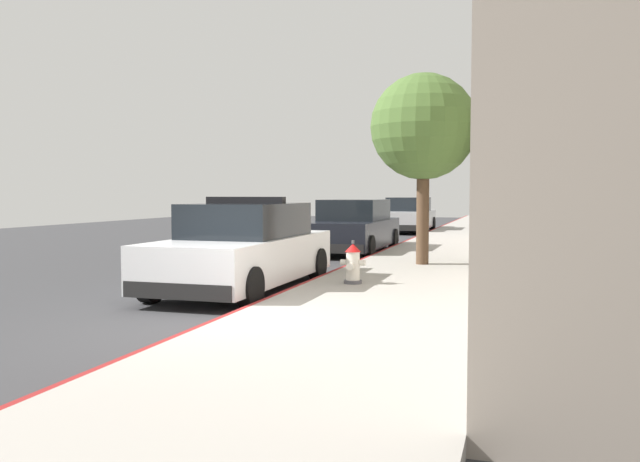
{
  "coord_description": "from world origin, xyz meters",
  "views": [
    {
      "loc": [
        3.6,
        -7.67,
        1.74
      ],
      "look_at": [
        -0.17,
        4.57,
        1.0
      ],
      "focal_mm": 36.57,
      "sensor_mm": 36.0,
      "label": 1
    }
  ],
  "objects_px": {
    "parked_car_silver_ahead": "(354,228)",
    "police_cruiser": "(244,249)",
    "street_tree": "(423,128)",
    "parked_car_dark_far": "(408,216)",
    "fire_hydrant": "(353,264)"
  },
  "relations": [
    {
      "from": "parked_car_silver_ahead",
      "to": "street_tree",
      "type": "relative_size",
      "value": 1.14
    },
    {
      "from": "fire_hydrant",
      "to": "street_tree",
      "type": "bearing_deg",
      "value": 78.57
    },
    {
      "from": "street_tree",
      "to": "parked_car_silver_ahead",
      "type": "bearing_deg",
      "value": 123.2
    },
    {
      "from": "street_tree",
      "to": "parked_car_dark_far",
      "type": "bearing_deg",
      "value": 100.62
    },
    {
      "from": "parked_car_dark_far",
      "to": "fire_hydrant",
      "type": "bearing_deg",
      "value": -83.64
    },
    {
      "from": "police_cruiser",
      "to": "parked_car_silver_ahead",
      "type": "distance_m",
      "value": 7.7
    },
    {
      "from": "parked_car_dark_far",
      "to": "street_tree",
      "type": "bearing_deg",
      "value": -79.38
    },
    {
      "from": "police_cruiser",
      "to": "street_tree",
      "type": "xyz_separation_m",
      "value": [
        2.66,
        3.76,
        2.45
      ]
    },
    {
      "from": "police_cruiser",
      "to": "parked_car_dark_far",
      "type": "xyz_separation_m",
      "value": [
        -0.05,
        18.24,
        -0.0
      ]
    },
    {
      "from": "parked_car_silver_ahead",
      "to": "parked_car_dark_far",
      "type": "height_order",
      "value": "same"
    },
    {
      "from": "fire_hydrant",
      "to": "police_cruiser",
      "type": "bearing_deg",
      "value": -172.75
    },
    {
      "from": "parked_car_dark_far",
      "to": "fire_hydrant",
      "type": "height_order",
      "value": "parked_car_dark_far"
    },
    {
      "from": "parked_car_silver_ahead",
      "to": "police_cruiser",
      "type": "bearing_deg",
      "value": -90.63
    },
    {
      "from": "parked_car_dark_far",
      "to": "fire_hydrant",
      "type": "distance_m",
      "value": 18.11
    },
    {
      "from": "parked_car_dark_far",
      "to": "fire_hydrant",
      "type": "xyz_separation_m",
      "value": [
        2.0,
        -17.99,
        -0.23
      ]
    }
  ]
}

